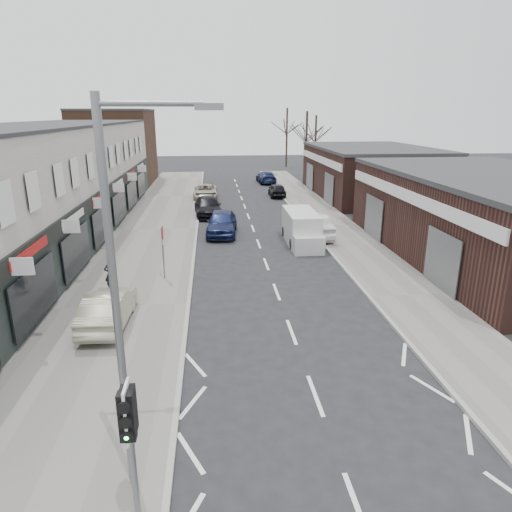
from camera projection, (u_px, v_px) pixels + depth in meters
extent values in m
plane|color=black|center=(333.00, 443.00, 11.23)|extent=(160.00, 160.00, 0.00)
cube|color=slate|center=(156.00, 230.00, 31.48)|extent=(5.50, 64.00, 0.12)
cube|color=slate|center=(333.00, 226.00, 32.63)|extent=(3.50, 64.00, 0.12)
cube|color=beige|center=(33.00, 186.00, 27.44)|extent=(8.00, 41.00, 7.10)
cube|color=#4D3121|center=(116.00, 148.00, 51.52)|extent=(8.00, 10.00, 8.00)
cube|color=#361E18|center=(492.00, 218.00, 25.00)|extent=(10.00, 18.00, 4.50)
cube|color=#361E18|center=(370.00, 173.00, 43.99)|extent=(10.00, 16.00, 4.50)
cylinder|color=slate|center=(133.00, 460.00, 8.44)|extent=(0.12, 0.12, 3.00)
cube|color=silver|center=(128.00, 412.00, 8.13)|extent=(0.05, 0.55, 1.10)
cube|color=black|center=(127.00, 416.00, 8.01)|extent=(0.28, 0.22, 0.95)
sphere|color=#0CE533|center=(127.00, 435.00, 7.99)|extent=(0.18, 0.18, 0.18)
cube|color=black|center=(129.00, 408.00, 8.24)|extent=(0.26, 0.20, 0.90)
cylinder|color=slate|center=(116.00, 311.00, 8.80)|extent=(0.16, 0.16, 8.00)
cylinder|color=slate|center=(150.00, 104.00, 7.75)|extent=(1.80, 0.10, 0.10)
cube|color=slate|center=(209.00, 107.00, 7.86)|extent=(0.50, 0.22, 0.12)
cylinder|color=slate|center=(163.00, 253.00, 21.74)|extent=(0.07, 0.07, 2.50)
cube|color=white|center=(163.00, 241.00, 21.56)|extent=(0.04, 0.45, 0.25)
cube|color=silver|center=(301.00, 227.00, 28.39)|extent=(1.82, 4.34, 1.98)
cube|color=silver|center=(309.00, 245.00, 26.11)|extent=(1.75, 0.77, 1.04)
cylinder|color=black|center=(292.00, 244.00, 27.07)|extent=(0.21, 0.66, 0.66)
cylinder|color=black|center=(319.00, 243.00, 27.22)|extent=(0.21, 0.66, 0.66)
cylinder|color=black|center=(284.00, 231.00, 29.95)|extent=(0.21, 0.66, 0.66)
cylinder|color=black|center=(308.00, 231.00, 30.10)|extent=(0.21, 0.66, 0.66)
imported|color=#A29D82|center=(108.00, 308.00, 17.06)|extent=(1.54, 4.12, 1.35)
imported|color=black|center=(111.00, 274.00, 20.31)|extent=(0.58, 0.39, 1.55)
imported|color=#161F47|center=(222.00, 223.00, 30.30)|extent=(2.30, 4.87, 1.61)
imported|color=black|center=(208.00, 207.00, 35.96)|extent=(2.40, 5.10, 1.44)
imported|color=#ADA08B|center=(206.00, 192.00, 43.13)|extent=(2.23, 4.74, 1.31)
imported|color=silver|center=(310.00, 225.00, 29.60)|extent=(2.26, 5.17, 1.65)
imported|color=black|center=(277.00, 190.00, 44.16)|extent=(1.58, 3.76, 1.27)
imported|color=#131E3E|center=(266.00, 177.00, 52.79)|extent=(2.11, 4.75, 1.36)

